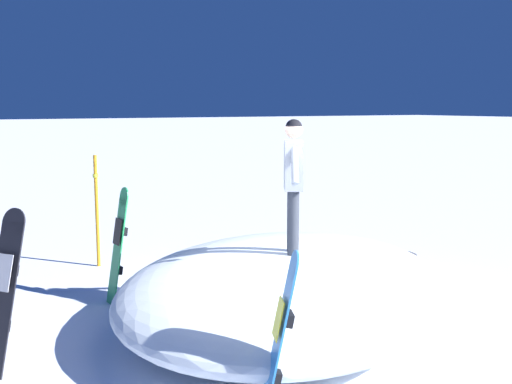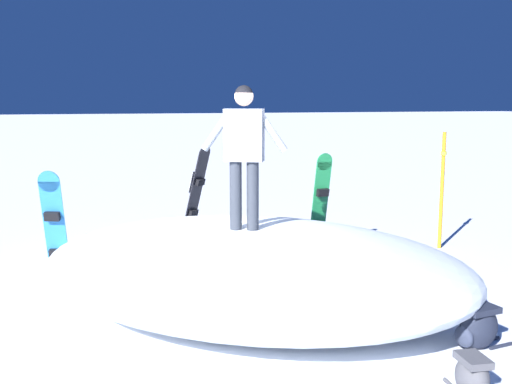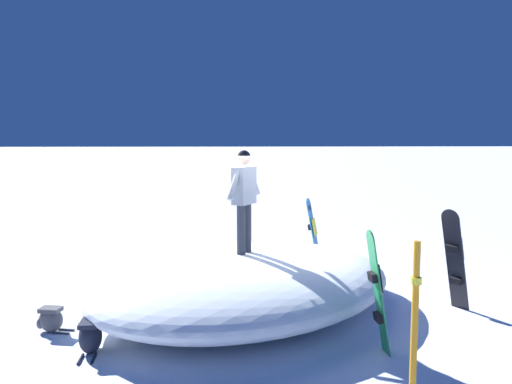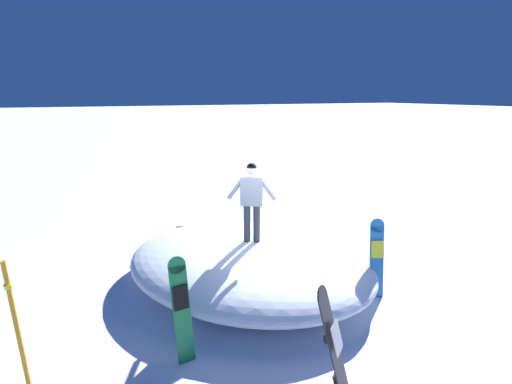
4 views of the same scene
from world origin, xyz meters
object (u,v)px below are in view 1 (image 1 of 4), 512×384
(snowboard_primary_upright, at_px, (280,337))
(backpack_near, at_px, (340,257))
(backpack_far, at_px, (406,264))
(trail_marker_pole, at_px, (97,209))
(snowboard_secondary_upright, at_px, (4,288))
(snowboarder_standing, at_px, (293,174))
(snowboard_tertiary_upright, at_px, (119,244))

(snowboard_primary_upright, height_order, backpack_near, snowboard_primary_upright)
(backpack_far, relative_size, trail_marker_pole, 0.28)
(backpack_near, height_order, trail_marker_pole, trail_marker_pole)
(trail_marker_pole, bearing_deg, snowboard_secondary_upright, -118.43)
(backpack_far, bearing_deg, trail_marker_pole, 144.22)
(trail_marker_pole, bearing_deg, backpack_far, -35.78)
(snowboard_secondary_upright, bearing_deg, trail_marker_pole, 61.57)
(snowboarder_standing, distance_m, snowboard_primary_upright, 2.74)
(snowboarder_standing, distance_m, snowboard_tertiary_upright, 2.71)
(snowboard_tertiary_upright, height_order, backpack_near, snowboard_tertiary_upright)
(snowboard_secondary_upright, height_order, snowboard_tertiary_upright, snowboard_secondary_upright)
(snowboard_tertiary_upright, relative_size, backpack_far, 2.99)
(snowboarder_standing, height_order, snowboard_primary_upright, snowboarder_standing)
(snowboard_primary_upright, height_order, snowboard_secondary_upright, snowboard_secondary_upright)
(snowboard_primary_upright, height_order, backpack_far, snowboard_primary_upright)
(backpack_near, bearing_deg, snowboarder_standing, -140.76)
(snowboard_primary_upright, relative_size, snowboard_secondary_upright, 0.92)
(backpack_near, relative_size, backpack_far, 1.14)
(snowboard_tertiary_upright, height_order, trail_marker_pole, trail_marker_pole)
(snowboarder_standing, xyz_separation_m, snowboard_secondary_upright, (-3.33, 0.36, -1.03))
(snowboard_primary_upright, distance_m, snowboard_secondary_upright, 3.04)
(snowboard_primary_upright, bearing_deg, snowboard_secondary_upright, 127.87)
(snowboard_tertiary_upright, bearing_deg, backpack_near, -3.16)
(snowboarder_standing, relative_size, snowboard_primary_upright, 1.07)
(snowboard_tertiary_upright, bearing_deg, snowboard_primary_upright, -87.22)
(snowboarder_standing, distance_m, trail_marker_pole, 4.28)
(snowboard_tertiary_upright, xyz_separation_m, backpack_far, (4.46, -0.94, -0.65))
(snowboarder_standing, bearing_deg, trail_marker_pole, 109.33)
(snowboard_secondary_upright, distance_m, trail_marker_pole, 4.09)
(snowboard_secondary_upright, height_order, backpack_far, snowboard_secondary_upright)
(snowboarder_standing, bearing_deg, backpack_near, 39.24)
(snowboard_primary_upright, xyz_separation_m, backpack_far, (4.27, 2.97, -0.61))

